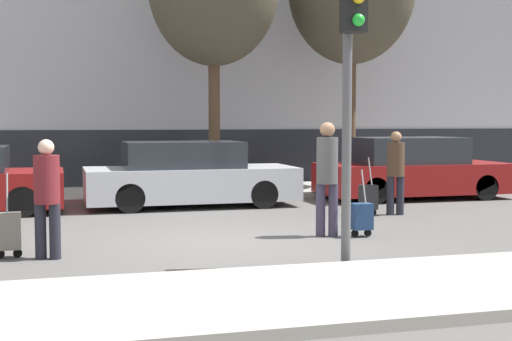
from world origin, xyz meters
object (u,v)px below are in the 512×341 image
Objects in this scene: traffic_light at (351,55)px; parked_bicycle at (186,176)px; pedestrian_right at (396,168)px; trolley_left at (8,231)px; pedestrian_center at (327,171)px; parked_car_1 at (189,176)px; parked_car_2 at (412,170)px; trolley_center at (362,217)px; pedestrian_left at (47,192)px; trolley_right at (368,197)px.

traffic_light is 9.38m from parked_bicycle.
parked_bicycle is (-3.34, 4.65, -0.44)m from pedestrian_right.
pedestrian_center reaches higher than trolley_left.
pedestrian_center is at bearing -130.33° from pedestrian_right.
parked_car_1 is 2.54× the size of parked_bicycle.
parked_car_2 is (5.38, 0.08, 0.02)m from parked_car_1.
trolley_left is at bearing -123.48° from parked_car_1.
parked_car_1 is 2.46× the size of pedestrian_center.
trolley_center is 0.61× the size of parked_bicycle.
pedestrian_right is at bearing 44.98° from pedestrian_left.
pedestrian_center is 6.85m from parked_bicycle.
pedestrian_right is 0.93× the size of parked_bicycle.
pedestrian_left is (-2.87, -5.32, 0.25)m from parked_car_1.
parked_car_1 is at bearing -179.11° from parked_car_2.
parked_car_2 is 3.12m from pedestrian_right.
traffic_light is at bearing -117.27° from trolley_right.
traffic_light reaches higher than trolley_right.
pedestrian_left is at bearing -149.84° from pedestrian_right.
parked_car_2 is at bearing 56.83° from traffic_light.
pedestrian_center reaches higher than parked_car_2.
parked_bicycle is (0.31, 2.15, -0.16)m from parked_car_1.
pedestrian_center reaches higher than pedestrian_right.
parked_bicycle is at bearing 81.85° from parked_car_1.
traffic_light is (-4.61, -7.05, 1.98)m from parked_car_2.
pedestrian_left is 7.11m from pedestrian_right.
pedestrian_left is (-8.25, -5.40, 0.23)m from parked_car_2.
parked_car_1 is 5.38m from parked_car_2.
pedestrian_center is 2.83m from trolley_right.
pedestrian_center reaches higher than parked_bicycle.
parked_car_2 reaches higher than parked_car_1.
parked_car_2 is at bearing -111.19° from pedestrian_center.
traffic_light is 2.10× the size of parked_bicycle.
traffic_light is at bearing -123.17° from parked_car_2.
parked_bicycle is (-0.46, 9.11, -2.16)m from traffic_light.
trolley_left is 1.01× the size of trolley_right.
parked_car_1 reaches higher than trolley_left.
trolley_right is (-0.55, 0.06, -0.57)m from pedestrian_right.
trolley_center is at bearing 3.68° from trolley_left.
pedestrian_center reaches higher than pedestrian_left.
parked_car_1 is 3.90× the size of trolley_left.
pedestrian_right is (6.52, 2.82, 0.02)m from pedestrian_left.
traffic_light reaches higher than parked_car_1.
pedestrian_left is 1.41× the size of trolley_right.
traffic_light reaches higher than trolley_center.
pedestrian_center is (4.78, 0.52, 0.68)m from trolley_left.
trolley_center is at bearing -120.53° from pedestrian_right.
trolley_left is (-3.38, -5.12, -0.29)m from parked_car_1.
trolley_center is at bearing -76.92° from parked_bicycle.
parked_car_1 is 6.05m from pedestrian_left.
pedestrian_right is (3.65, -2.50, 0.27)m from parked_car_1.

